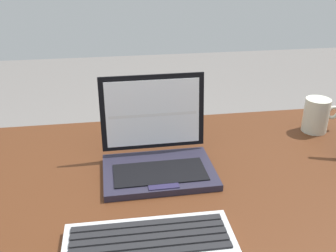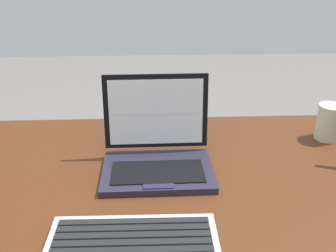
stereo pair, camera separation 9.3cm
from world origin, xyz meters
name	(u,v)px [view 2 (the right image)]	position (x,y,z in m)	size (l,w,h in m)	color
desk	(149,212)	(0.00, 0.00, 0.64)	(1.73, 0.73, 0.74)	#4D2713
laptop_front	(157,151)	(0.02, 0.05, 0.79)	(0.27, 0.22, 0.22)	#242232
external_keyboard	(133,240)	(-0.03, -0.23, 0.75)	(0.32, 0.13, 0.03)	#B8BBBE
coffee_mug	(330,122)	(0.53, 0.19, 0.79)	(0.11, 0.07, 0.10)	silver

